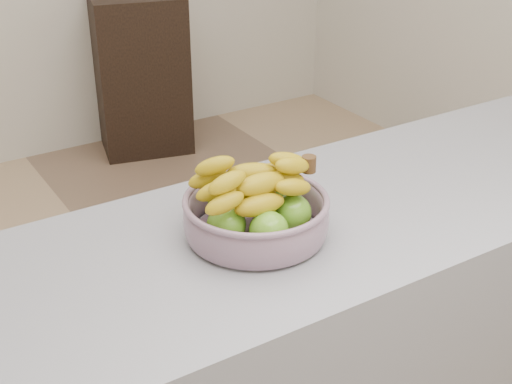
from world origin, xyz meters
TOP-DOWN VIEW (x-y plane):
  - ground at (0.00, 0.00)m, footprint 4.00×4.00m
  - counter at (0.00, -0.70)m, footprint 2.00×0.60m
  - cabinet at (0.64, 1.78)m, footprint 0.56×0.49m
  - fruit_bowl at (-0.17, -0.70)m, footprint 0.30×0.30m

SIDE VIEW (x-z plane):
  - ground at x=0.00m, z-range 0.00..0.00m
  - cabinet at x=0.64m, z-range 0.00..0.87m
  - counter at x=0.00m, z-range 0.00..0.90m
  - fruit_bowl at x=-0.17m, z-range 0.87..1.03m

